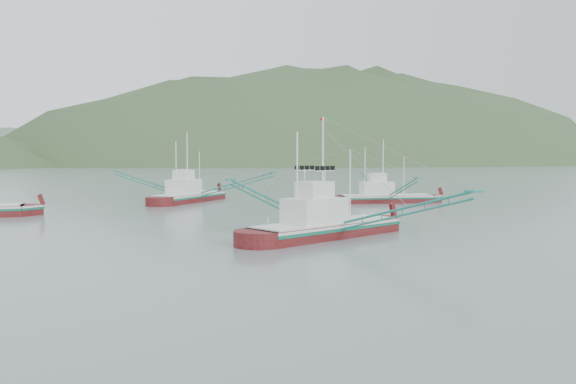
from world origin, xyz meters
name	(u,v)px	position (x,y,z in m)	size (l,w,h in m)	color
ground	(323,241)	(0.00, 0.00, 0.00)	(1200.00, 1200.00, 0.00)	slate
main_boat	(326,212)	(1.26, 1.92, 1.91)	(13.67, 23.28, 9.71)	#4E0D0D
bg_boat_right	(385,190)	(23.60, 27.05, 1.70)	(12.78, 21.89, 9.06)	#4E0D0D
bg_boat_far	(189,186)	(0.31, 39.19, 2.16)	(20.49, 20.72, 10.02)	#4E0D0D
headland_right	(335,164)	(240.00, 430.00, 0.00)	(684.00, 432.00, 306.00)	#314B27
ridge_distant	(88,163)	(30.00, 560.00, 0.00)	(960.00, 400.00, 240.00)	slate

